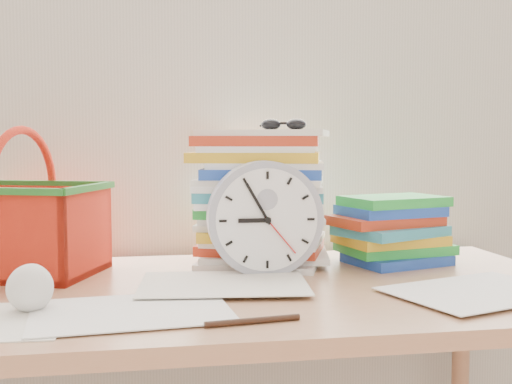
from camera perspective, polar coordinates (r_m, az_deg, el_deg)
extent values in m
cube|color=silver|center=(1.64, -4.71, 15.92)|extent=(4.00, 0.04, 2.70)
cube|color=beige|center=(1.61, -4.63, 14.32)|extent=(2.40, 0.01, 2.50)
cube|color=#AB7450|center=(1.24, -2.83, -9.01)|extent=(1.40, 0.70, 0.03)
cylinder|color=#9A9BAB|center=(1.31, 0.80, -2.37)|extent=(0.24, 0.05, 0.24)
sphere|color=white|center=(1.11, -19.47, -8.00)|extent=(0.08, 0.08, 0.08)
cylinder|color=black|center=(0.99, -0.29, -11.38)|extent=(0.15, 0.03, 0.01)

